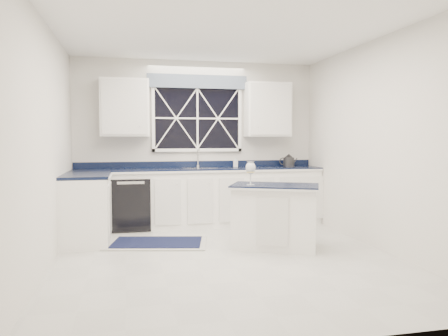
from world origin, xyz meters
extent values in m
plane|color=#ABACA7|center=(0.00, 0.00, 0.00)|extent=(4.50, 4.50, 0.00)
cube|color=beige|center=(0.00, 2.25, 1.35)|extent=(4.00, 0.10, 2.70)
cube|color=white|center=(0.00, 1.95, 0.45)|extent=(3.98, 0.60, 0.90)
cube|color=white|center=(-1.70, 1.15, 0.45)|extent=(0.60, 1.00, 0.90)
cube|color=black|center=(0.00, 1.95, 0.92)|extent=(3.98, 0.64, 0.04)
cube|color=black|center=(-1.10, 1.95, 0.41)|extent=(0.60, 0.58, 0.82)
cube|color=black|center=(0.00, 2.22, 1.75)|extent=(1.40, 0.02, 1.00)
cube|color=slate|center=(0.00, 2.16, 2.35)|extent=(1.65, 0.04, 0.22)
cube|color=white|center=(-1.18, 2.08, 1.90)|extent=(0.75, 0.34, 0.90)
cube|color=white|center=(1.18, 2.08, 1.90)|extent=(0.75, 0.34, 0.90)
cylinder|color=#BABABD|center=(0.00, 2.17, 0.96)|extent=(0.05, 0.05, 0.04)
cylinder|color=#BABABD|center=(0.00, 2.17, 1.10)|extent=(0.02, 0.02, 0.28)
cylinder|color=#BABABD|center=(0.00, 2.08, 1.23)|extent=(0.02, 0.18, 0.02)
cube|color=white|center=(0.72, 0.35, 0.39)|extent=(1.21, 1.00, 0.79)
cube|color=black|center=(0.72, 0.35, 0.81)|extent=(1.28, 1.07, 0.04)
cube|color=#A2A29D|center=(-0.77, 0.89, 0.01)|extent=(1.47, 1.07, 0.01)
cube|color=black|center=(-0.77, 0.89, 0.02)|extent=(1.30, 0.90, 0.01)
cylinder|color=#2B2B2D|center=(1.55, 2.04, 1.02)|extent=(0.24, 0.24, 0.15)
cone|color=#2B2B2D|center=(1.55, 2.04, 1.12)|extent=(0.19, 0.19, 0.07)
torus|color=#2B2B2D|center=(1.46, 2.07, 1.03)|extent=(0.12, 0.06, 0.13)
cylinder|color=#2B2B2D|center=(1.65, 2.00, 1.04)|extent=(0.08, 0.04, 0.10)
cylinder|color=silver|center=(0.40, 0.37, 0.83)|extent=(0.10, 0.10, 0.01)
cylinder|color=silver|center=(0.40, 0.37, 0.91)|extent=(0.02, 0.02, 0.16)
ellipsoid|color=silver|center=(0.40, 0.37, 1.05)|extent=(0.13, 0.13, 0.16)
cylinder|color=#D9C472|center=(0.40, 0.37, 1.02)|extent=(0.10, 0.10, 0.07)
imported|color=silver|center=(0.63, 2.12, 1.02)|extent=(0.09, 0.09, 0.17)
camera|label=1|loc=(-1.13, -4.99, 1.43)|focal=35.00mm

